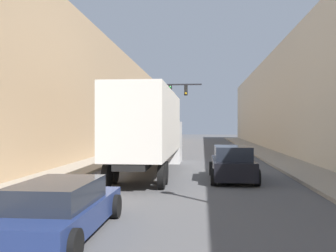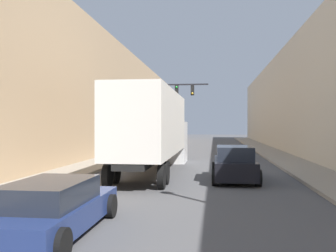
# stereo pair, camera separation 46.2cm
# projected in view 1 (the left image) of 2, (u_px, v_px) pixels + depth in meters

# --- Properties ---
(sidewalk_right) EXTENTS (2.48, 80.00, 0.15)m
(sidewalk_right) POSITION_uv_depth(u_px,v_px,m) (267.00, 154.00, 32.14)
(sidewalk_right) COLOR gray
(sidewalk_right) RESTS_ON ground
(sidewalk_left) EXTENTS (2.48, 80.00, 0.15)m
(sidewalk_left) POSITION_uv_depth(u_px,v_px,m) (124.00, 153.00, 33.28)
(sidewalk_left) COLOR gray
(sidewalk_left) RESTS_ON ground
(building_right) EXTENTS (6.00, 80.00, 9.73)m
(building_right) POSITION_uv_depth(u_px,v_px,m) (317.00, 98.00, 31.74)
(building_right) COLOR beige
(building_right) RESTS_ON ground
(building_left) EXTENTS (6.00, 80.00, 10.24)m
(building_left) POSITION_uv_depth(u_px,v_px,m) (77.00, 97.00, 33.66)
(building_left) COLOR tan
(building_left) RESTS_ON ground
(semi_truck) EXTENTS (2.51, 13.40, 4.24)m
(semi_truck) POSITION_uv_depth(u_px,v_px,m) (152.00, 129.00, 20.23)
(semi_truck) COLOR silver
(semi_truck) RESTS_ON ground
(sedan_car) EXTENTS (2.01, 4.66, 1.27)m
(sedan_car) POSITION_uv_depth(u_px,v_px,m) (60.00, 209.00, 8.63)
(sedan_car) COLOR navy
(sedan_car) RESTS_ON ground
(suv_car) EXTENTS (2.05, 4.43, 1.59)m
(suv_car) POSITION_uv_depth(u_px,v_px,m) (232.00, 164.00, 17.24)
(suv_car) COLOR black
(suv_car) RESTS_ON ground
(traffic_signal_gantry) EXTENTS (5.64, 0.35, 6.41)m
(traffic_signal_gantry) POSITION_uv_depth(u_px,v_px,m) (156.00, 102.00, 32.98)
(traffic_signal_gantry) COLOR black
(traffic_signal_gantry) RESTS_ON ground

